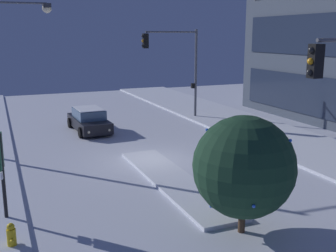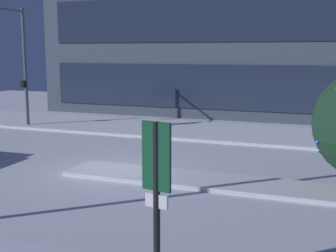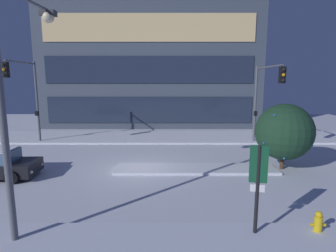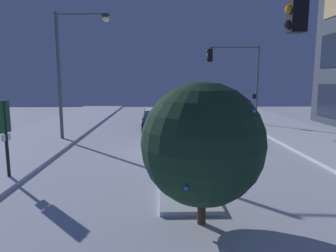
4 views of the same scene
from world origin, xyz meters
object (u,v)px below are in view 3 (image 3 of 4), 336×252
parking_info_sign (258,180)px  decorated_tree_median (284,132)px  traffic_light_corner_far_left (26,89)px  traffic_light_corner_far_right (265,91)px  fire_hydrant (318,224)px  street_lamp_arched (19,78)px

parking_info_sign → decorated_tree_median: bearing=-16.9°
traffic_light_corner_far_left → parking_info_sign: 18.04m
traffic_light_corner_far_left → traffic_light_corner_far_right: bearing=88.6°
traffic_light_corner_far_left → fire_hydrant: traffic_light_corner_far_left is taller
street_lamp_arched → decorated_tree_median: size_ratio=2.06×
fire_hydrant → decorated_tree_median: size_ratio=0.22×
decorated_tree_median → parking_info_sign: bearing=-118.5°
decorated_tree_median → traffic_light_corner_far_left: bearing=162.8°
fire_hydrant → parking_info_sign: parking_info_sign is taller
traffic_light_corner_far_right → fire_hydrant: 12.30m
street_lamp_arched → traffic_light_corner_far_left: bearing=31.4°
traffic_light_corner_far_right → street_lamp_arched: 16.04m
traffic_light_corner_far_right → decorated_tree_median: (-0.51, -4.81, -2.09)m
traffic_light_corner_far_right → fire_hydrant: size_ratio=7.46×
traffic_light_corner_far_left → street_lamp_arched: street_lamp_arched is taller
traffic_light_corner_far_left → street_lamp_arched: size_ratio=0.84×
fire_hydrant → traffic_light_corner_far_left: bearing=142.0°
street_lamp_arched → fire_hydrant: (9.46, -0.44, -4.62)m
decorated_tree_median → traffic_light_corner_far_right: bearing=83.9°
fire_hydrant → parking_info_sign: bearing=-177.5°
street_lamp_arched → decorated_tree_median: bearing=-56.0°
traffic_light_corner_far_right → traffic_light_corner_far_left: traffic_light_corner_far_left is taller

